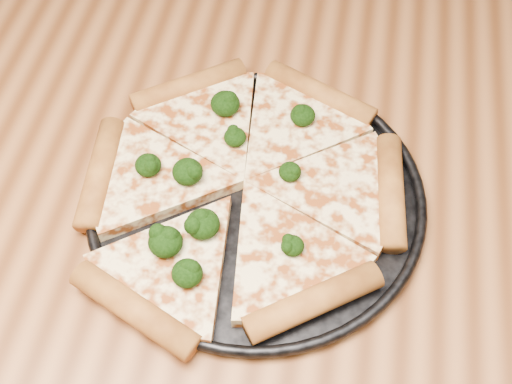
# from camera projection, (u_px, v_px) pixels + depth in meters

# --- Properties ---
(dining_table) EXTENTS (1.20, 0.90, 0.75)m
(dining_table) POSITION_uv_depth(u_px,v_px,m) (180.00, 255.00, 0.74)
(dining_table) COLOR #94572D
(dining_table) RESTS_ON ground
(pizza_pan) EXTENTS (0.33, 0.33, 0.02)m
(pizza_pan) POSITION_uv_depth(u_px,v_px,m) (256.00, 197.00, 0.66)
(pizza_pan) COLOR black
(pizza_pan) RESTS_ON dining_table
(pizza) EXTENTS (0.32, 0.36, 0.03)m
(pizza) POSITION_uv_depth(u_px,v_px,m) (242.00, 185.00, 0.66)
(pizza) COLOR #F9DB98
(pizza) RESTS_ON pizza_pan
(broccoli_florets) EXTENTS (0.18, 0.23, 0.02)m
(broccoli_florets) POSITION_uv_depth(u_px,v_px,m) (212.00, 184.00, 0.65)
(broccoli_florets) COLOR black
(broccoli_florets) RESTS_ON pizza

